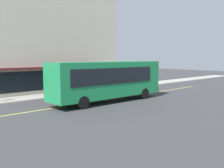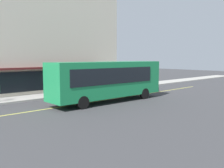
{
  "view_description": "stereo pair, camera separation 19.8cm",
  "coord_description": "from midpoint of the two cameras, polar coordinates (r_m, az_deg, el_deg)",
  "views": [
    {
      "loc": [
        -12.77,
        -16.84,
        3.87
      ],
      "look_at": [
        1.96,
        -1.29,
        1.6
      ],
      "focal_mm": 40.21,
      "sensor_mm": 36.0,
      "label": 1
    },
    {
      "loc": [
        -12.62,
        -16.97,
        3.87
      ],
      "look_at": [
        1.96,
        -1.29,
        1.6
      ],
      "focal_mm": 40.21,
      "sensor_mm": 36.0,
      "label": 2
    }
  ],
  "objects": [
    {
      "name": "lane_centre_stripe",
      "position": [
        21.49,
        -5.94,
        -4.35
      ],
      "size": [
        36.0,
        0.16,
        0.01
      ],
      "primitive_type": "cube",
      "color": "#D8D14C",
      "rests_on": "ground"
    },
    {
      "name": "storefront_building",
      "position": [
        32.33,
        -21.03,
        11.26
      ],
      "size": [
        21.96,
        12.51,
        14.07
      ],
      "color": "beige",
      "rests_on": "ground"
    },
    {
      "name": "bus",
      "position": [
        21.88,
        -0.53,
        1.11
      ],
      "size": [
        11.18,
        2.77,
        3.5
      ],
      "color": "#197F47",
      "rests_on": "ground"
    },
    {
      "name": "car_black",
      "position": [
        24.74,
        -7.21,
        -1.26
      ],
      "size": [
        4.32,
        1.89,
        1.52
      ],
      "color": "black",
      "rests_on": "ground"
    },
    {
      "name": "pedestrian_at_corner",
      "position": [
        25.72,
        -11.66,
        0.0
      ],
      "size": [
        0.34,
        0.34,
        1.77
      ],
      "color": "black",
      "rests_on": "sidewalk"
    },
    {
      "name": "traffic_light",
      "position": [
        26.73,
        -7.49,
        3.13
      ],
      "size": [
        0.3,
        0.52,
        3.2
      ],
      "color": "#2D2D33",
      "rests_on": "sidewalk"
    },
    {
      "name": "sidewalk",
      "position": [
        26.03,
        -13.26,
        -2.5
      ],
      "size": [
        80.0,
        2.86,
        0.15
      ],
      "primitive_type": "cube",
      "color": "#9E9B93",
      "rests_on": "ground"
    },
    {
      "name": "ground",
      "position": [
        21.49,
        -5.94,
        -4.36
      ],
      "size": [
        120.0,
        120.0,
        0.0
      ],
      "primitive_type": "plane",
      "color": "#38383A"
    }
  ]
}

